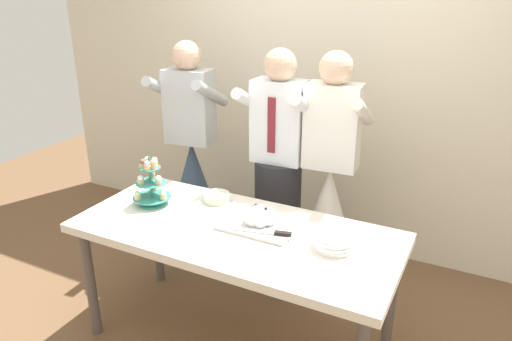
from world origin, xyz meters
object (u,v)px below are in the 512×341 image
object	(u,v)px
main_cake_tray	(260,219)
person_bride	(327,213)
person_guest	(193,184)
dessert_table	(235,240)
person_groom	(278,184)
plate_stack	(334,241)
cupcake_stand	(151,184)
round_cake	(217,199)

from	to	relation	value
main_cake_tray	person_bride	bearing A→B (deg)	76.26
person_bride	person_guest	bearing A→B (deg)	179.20
dessert_table	main_cake_tray	distance (m)	0.18
person_groom	person_bride	xyz separation A→B (m)	(0.35, 0.05, -0.16)
plate_stack	person_groom	distance (m)	0.92
cupcake_stand	main_cake_tray	bearing A→B (deg)	3.47
round_cake	person_guest	distance (m)	0.81
cupcake_stand	round_cake	world-z (taller)	cupcake_stand
person_guest	dessert_table	bearing A→B (deg)	-44.08
cupcake_stand	person_guest	size ratio (longest dim) A/B	0.18
dessert_table	person_groom	bearing A→B (deg)	95.72
dessert_table	person_bride	size ratio (longest dim) A/B	1.08
person_groom	person_bride	distance (m)	0.39
person_groom	cupcake_stand	bearing A→B (deg)	-127.97
dessert_table	person_bride	world-z (taller)	person_bride
person_guest	round_cake	bearing A→B (deg)	-44.87
main_cake_tray	person_guest	bearing A→B (deg)	142.79
plate_stack	person_guest	xyz separation A→B (m)	(-1.37, 0.74, -0.23)
round_cake	person_bride	world-z (taller)	person_bride
plate_stack	person_groom	world-z (taller)	person_groom
cupcake_stand	person_bride	distance (m)	1.19
person_bride	plate_stack	bearing A→B (deg)	-69.30
cupcake_stand	plate_stack	bearing A→B (deg)	0.15
person_groom	round_cake	bearing A→B (deg)	-110.97
cupcake_stand	dessert_table	bearing A→B (deg)	-4.45
dessert_table	cupcake_stand	xyz separation A→B (m)	(-0.60, 0.05, 0.20)
plate_stack	person_guest	bearing A→B (deg)	151.51
plate_stack	round_cake	xyz separation A→B (m)	(-0.81, 0.19, -0.01)
person_guest	cupcake_stand	bearing A→B (deg)	-74.02
plate_stack	cupcake_stand	bearing A→B (deg)	-179.85
main_cake_tray	round_cake	xyz separation A→B (m)	(-0.37, 0.15, -0.01)
main_cake_tray	person_groom	distance (m)	0.67
dessert_table	cupcake_stand	size ratio (longest dim) A/B	5.90
main_cake_tray	person_groom	world-z (taller)	person_groom
main_cake_tray	person_guest	size ratio (longest dim) A/B	0.26
round_cake	person_guest	bearing A→B (deg)	135.13
round_cake	person_groom	xyz separation A→B (m)	(0.19, 0.49, -0.05)
person_groom	main_cake_tray	bearing A→B (deg)	-74.28
dessert_table	person_guest	distance (m)	1.14
plate_stack	person_groom	xyz separation A→B (m)	(-0.62, 0.68, -0.07)
round_cake	person_bride	xyz separation A→B (m)	(0.53, 0.54, -0.22)
dessert_table	main_cake_tray	bearing A→B (deg)	40.25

